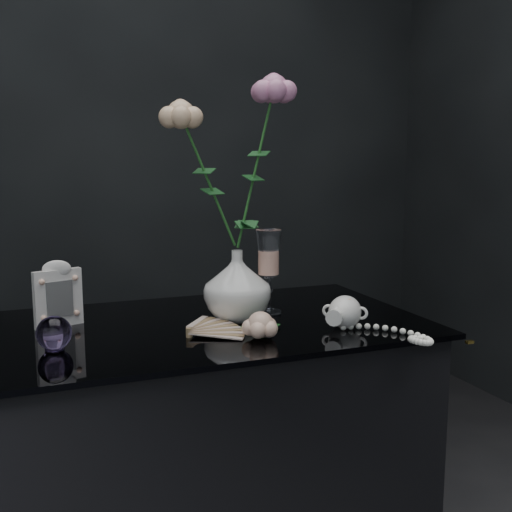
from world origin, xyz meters
name	(u,v)px	position (x,y,z in m)	size (l,w,h in m)	color
table	(197,479)	(0.00, 0.05, 0.38)	(1.05, 0.58, 0.76)	black
vase	(237,285)	(0.10, 0.05, 0.84)	(0.16, 0.16, 0.16)	white
wine_glass	(269,272)	(0.20, 0.08, 0.86)	(0.06, 0.06, 0.21)	white
picture_frame	(58,294)	(-0.29, 0.14, 0.84)	(0.11, 0.09, 0.15)	silver
paperweight	(54,333)	(-0.31, -0.04, 0.80)	(0.07, 0.07, 0.07)	#9174BD
paper_fan	(189,332)	(-0.04, -0.05, 0.77)	(0.23, 0.18, 0.02)	beige
loose_rose	(261,325)	(0.10, -0.11, 0.79)	(0.13, 0.17, 0.06)	#FFC2A4
pearl_jar	(345,310)	(0.31, -0.10, 0.80)	(0.25, 0.26, 0.08)	white
roses	(234,158)	(0.10, 0.05, 1.14)	(0.31, 0.12, 0.46)	#E0B48A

